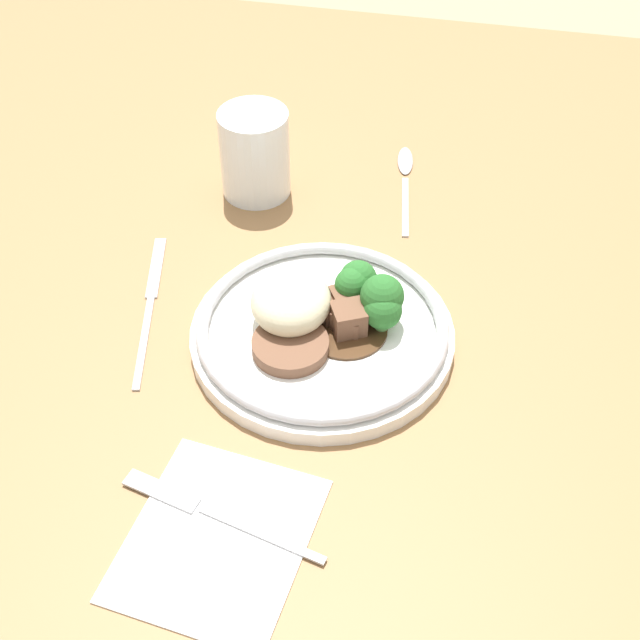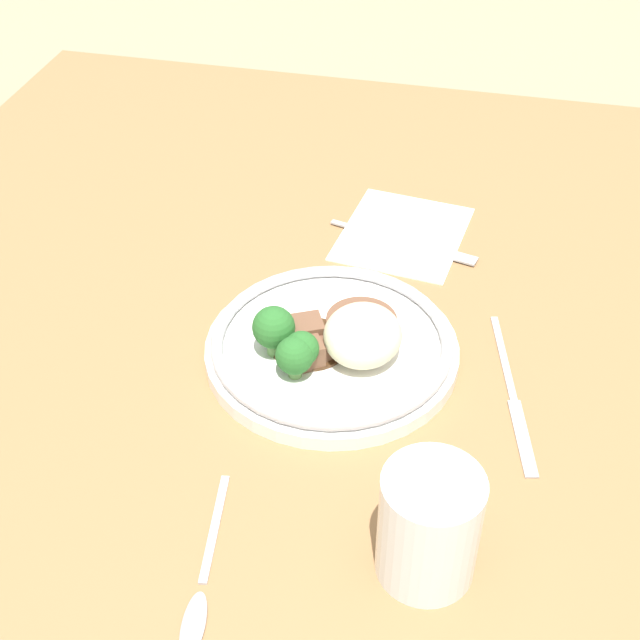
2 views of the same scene
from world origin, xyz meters
The scene contains 8 objects.
ground_plane centered at (0.00, 0.00, 0.00)m, with size 8.00×8.00×0.00m, color #998466.
dining_table centered at (0.00, 0.00, 0.02)m, with size 1.31×1.22×0.05m.
napkin centered at (-0.26, 0.01, 0.05)m, with size 0.18×0.15×0.00m.
plate centered at (-0.03, -0.02, 0.07)m, with size 0.25×0.25×0.07m.
juice_glass centered at (0.19, 0.10, 0.09)m, with size 0.08×0.08×0.10m.
fork centered at (-0.23, 0.03, 0.05)m, with size 0.05×0.18×0.00m.
knife centered at (-0.01, 0.16, 0.05)m, with size 0.21×0.06×0.00m.
spoon centered at (0.26, -0.06, 0.05)m, with size 0.17×0.04×0.01m.
Camera 2 is at (0.61, 0.11, 0.64)m, focal length 50.00 mm.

